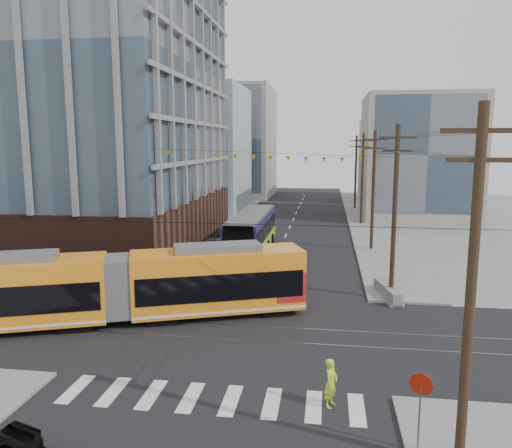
% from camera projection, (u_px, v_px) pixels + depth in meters
% --- Properties ---
extents(ground, '(160.00, 160.00, 0.00)m').
position_uv_depth(ground, '(226.00, 366.00, 22.35)').
color(ground, slate).
extents(office_building, '(30.00, 25.00, 28.60)m').
position_uv_depth(office_building, '(39.00, 94.00, 45.62)').
color(office_building, '#381E16').
rests_on(office_building, ground).
extents(bg_bldg_nw_near, '(18.00, 16.00, 18.00)m').
position_uv_depth(bg_bldg_nw_near, '(184.00, 149.00, 74.10)').
color(bg_bldg_nw_near, '#8C99A5').
rests_on(bg_bldg_nw_near, ground).
extents(bg_bldg_ne_near, '(14.00, 14.00, 16.00)m').
position_uv_depth(bg_bldg_ne_near, '(417.00, 157.00, 65.73)').
color(bg_bldg_ne_near, gray).
rests_on(bg_bldg_ne_near, ground).
extents(bg_bldg_nw_far, '(16.00, 18.00, 20.00)m').
position_uv_depth(bg_bldg_nw_far, '(229.00, 142.00, 93.06)').
color(bg_bldg_nw_far, gray).
rests_on(bg_bldg_nw_far, ground).
extents(bg_bldg_ne_far, '(16.00, 16.00, 14.00)m').
position_uv_depth(bg_bldg_ne_far, '(409.00, 160.00, 85.15)').
color(bg_bldg_ne_far, '#8C99A5').
rests_on(bg_bldg_ne_far, ground).
extents(utility_pole_near, '(0.30, 0.30, 11.00)m').
position_uv_depth(utility_pole_near, '(471.00, 296.00, 14.42)').
color(utility_pole_near, black).
rests_on(utility_pole_near, ground).
extents(utility_pole_far, '(0.30, 0.30, 11.00)m').
position_uv_depth(utility_pole_far, '(356.00, 172.00, 75.00)').
color(utility_pole_far, black).
rests_on(utility_pole_far, ground).
extents(streetcar, '(20.47, 10.25, 4.01)m').
position_uv_depth(streetcar, '(119.00, 287.00, 27.49)').
color(streetcar, orange).
rests_on(streetcar, ground).
extents(city_bus, '(2.94, 13.26, 3.75)m').
position_uv_depth(city_bus, '(251.00, 233.00, 45.01)').
color(city_bus, '#1F1C46').
rests_on(city_bus, ground).
extents(parked_car_silver, '(3.14, 5.31, 1.65)m').
position_uv_depth(parked_car_silver, '(199.00, 265.00, 37.43)').
color(parked_car_silver, '#B3B4B5').
rests_on(parked_car_silver, ground).
extents(parked_car_white, '(1.83, 4.41, 1.27)m').
position_uv_depth(parked_car_white, '(211.00, 253.00, 42.37)').
color(parked_car_white, silver).
rests_on(parked_car_white, ground).
extents(parked_car_grey, '(3.85, 5.25, 1.33)m').
position_uv_depth(parked_car_grey, '(213.00, 244.00, 45.83)').
color(parked_car_grey, slate).
rests_on(parked_car_grey, ground).
extents(pedestrian, '(0.69, 0.81, 1.88)m').
position_uv_depth(pedestrian, '(331.00, 383.00, 18.78)').
color(pedestrian, '#C1DF2B').
rests_on(pedestrian, ground).
extents(stop_sign, '(0.99, 0.99, 2.53)m').
position_uv_depth(stop_sign, '(419.00, 415.00, 15.94)').
color(stop_sign, '#991909').
rests_on(stop_sign, ground).
extents(jersey_barrier, '(1.69, 4.12, 0.80)m').
position_uv_depth(jersey_barrier, '(387.00, 292.00, 32.11)').
color(jersey_barrier, slate).
rests_on(jersey_barrier, ground).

